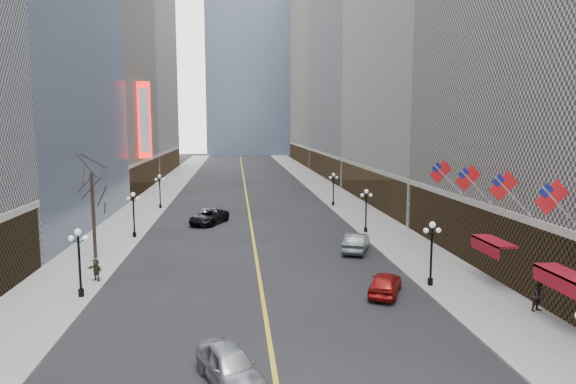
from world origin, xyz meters
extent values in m
cube|color=gray|center=(14.00, 70.00, 0.07)|extent=(6.00, 230.00, 0.15)
cube|color=gray|center=(-14.00, 70.00, 0.07)|extent=(6.00, 230.00, 0.15)
cube|color=gold|center=(0.00, 80.00, 0.01)|extent=(0.25, 200.00, 0.02)
cube|color=#4E3D34|center=(18.40, 29.00, 2.60)|extent=(2.80, 41.00, 5.00)
cube|color=#4E3D34|center=(18.40, 68.00, 2.60)|extent=(2.80, 35.00, 5.00)
cube|color=gray|center=(30.00, 106.00, 24.00)|extent=(26.00, 40.00, 48.00)
cube|color=#4E3D34|center=(18.40, 106.00, 2.60)|extent=(2.80, 39.00, 5.00)
cube|color=gray|center=(30.00, 149.00, 31.00)|extent=(26.00, 46.00, 62.00)
cube|color=#4E3D34|center=(18.40, 149.00, 2.60)|extent=(2.80, 45.00, 5.00)
cube|color=gray|center=(-30.00, 87.00, 25.00)|extent=(26.00, 30.00, 50.00)
cube|color=#4E3D34|center=(-18.40, 87.00, 2.60)|extent=(2.80, 29.00, 5.00)
cube|color=silver|center=(-30.00, 121.00, 36.00)|extent=(26.00, 38.00, 72.00)
cube|color=#4E3D34|center=(-18.40, 121.00, 2.60)|extent=(2.80, 37.00, 5.00)
cylinder|color=black|center=(11.80, 30.00, 0.40)|extent=(0.36, 0.36, 0.50)
cylinder|color=black|center=(11.80, 30.00, 2.15)|extent=(0.16, 0.16, 4.00)
sphere|color=white|center=(11.80, 30.00, 4.45)|extent=(0.44, 0.44, 0.44)
sphere|color=white|center=(11.35, 30.00, 4.05)|extent=(0.36, 0.36, 0.36)
sphere|color=white|center=(12.25, 30.00, 4.05)|extent=(0.36, 0.36, 0.36)
cylinder|color=black|center=(11.80, 48.00, 0.40)|extent=(0.36, 0.36, 0.50)
cylinder|color=black|center=(11.80, 48.00, 2.15)|extent=(0.16, 0.16, 4.00)
sphere|color=white|center=(11.80, 48.00, 4.45)|extent=(0.44, 0.44, 0.44)
sphere|color=white|center=(11.35, 48.00, 4.05)|extent=(0.36, 0.36, 0.36)
sphere|color=white|center=(12.25, 48.00, 4.05)|extent=(0.36, 0.36, 0.36)
cylinder|color=black|center=(11.80, 66.00, 0.40)|extent=(0.36, 0.36, 0.50)
cylinder|color=black|center=(11.80, 66.00, 2.15)|extent=(0.16, 0.16, 4.00)
sphere|color=white|center=(11.80, 66.00, 4.45)|extent=(0.44, 0.44, 0.44)
sphere|color=white|center=(11.35, 66.00, 4.05)|extent=(0.36, 0.36, 0.36)
sphere|color=white|center=(12.25, 66.00, 4.05)|extent=(0.36, 0.36, 0.36)
cylinder|color=black|center=(-11.80, 30.00, 0.40)|extent=(0.36, 0.36, 0.50)
cylinder|color=black|center=(-11.80, 30.00, 2.15)|extent=(0.16, 0.16, 4.00)
sphere|color=white|center=(-11.80, 30.00, 4.45)|extent=(0.44, 0.44, 0.44)
sphere|color=white|center=(-12.25, 30.00, 4.05)|extent=(0.36, 0.36, 0.36)
sphere|color=white|center=(-11.35, 30.00, 4.05)|extent=(0.36, 0.36, 0.36)
cylinder|color=black|center=(-11.80, 48.00, 0.40)|extent=(0.36, 0.36, 0.50)
cylinder|color=black|center=(-11.80, 48.00, 2.15)|extent=(0.16, 0.16, 4.00)
sphere|color=white|center=(-11.80, 48.00, 4.45)|extent=(0.44, 0.44, 0.44)
sphere|color=white|center=(-12.25, 48.00, 4.05)|extent=(0.36, 0.36, 0.36)
sphere|color=white|center=(-11.35, 48.00, 4.05)|extent=(0.36, 0.36, 0.36)
cylinder|color=black|center=(-11.80, 66.00, 0.40)|extent=(0.36, 0.36, 0.50)
cylinder|color=black|center=(-11.80, 66.00, 2.15)|extent=(0.16, 0.16, 4.00)
sphere|color=white|center=(-11.80, 66.00, 4.45)|extent=(0.44, 0.44, 0.44)
sphere|color=white|center=(-12.25, 66.00, 4.05)|extent=(0.36, 0.36, 0.36)
sphere|color=white|center=(-11.35, 66.00, 4.05)|extent=(0.36, 0.36, 0.36)
cylinder|color=#B2B2B7|center=(15.80, 22.00, 6.80)|extent=(2.49, 0.12, 2.49)
cube|color=red|center=(15.15, 22.00, 7.45)|extent=(1.94, 0.04, 1.94)
cube|color=navy|center=(14.80, 22.00, 7.80)|extent=(0.88, 0.06, 0.88)
cylinder|color=#B2B2B7|center=(15.80, 27.00, 6.80)|extent=(2.49, 0.12, 2.49)
cube|color=red|center=(15.15, 27.00, 7.45)|extent=(1.94, 0.04, 1.94)
cube|color=navy|center=(14.80, 27.00, 7.80)|extent=(0.88, 0.06, 0.88)
cylinder|color=#B2B2B7|center=(15.80, 32.00, 6.80)|extent=(2.49, 0.12, 2.49)
cube|color=red|center=(15.15, 32.00, 7.45)|extent=(1.94, 0.04, 1.94)
cube|color=navy|center=(14.80, 32.00, 7.80)|extent=(0.88, 0.06, 0.88)
cylinder|color=#B2B2B7|center=(15.80, 37.00, 6.80)|extent=(2.49, 0.12, 2.49)
cube|color=red|center=(15.15, 37.00, 7.45)|extent=(1.94, 0.04, 1.94)
cube|color=navy|center=(14.80, 37.00, 7.80)|extent=(0.88, 0.06, 0.88)
cube|color=maroon|center=(16.30, 22.00, 3.20)|extent=(1.40, 4.00, 0.15)
cube|color=maroon|center=(15.65, 22.00, 2.80)|extent=(0.10, 4.00, 0.90)
cube|color=maroon|center=(16.30, 30.00, 3.20)|extent=(1.40, 4.00, 0.15)
cube|color=maroon|center=(15.65, 30.00, 2.80)|extent=(0.10, 4.00, 0.90)
cube|color=red|center=(-15.90, 80.00, 12.00)|extent=(2.00, 0.50, 12.00)
cube|color=white|center=(-15.85, 80.00, 12.00)|extent=(1.40, 0.55, 10.00)
cylinder|color=#2D231C|center=(-13.50, 40.00, 3.75)|extent=(0.28, 0.28, 7.20)
imported|color=#97999D|center=(-2.00, 17.87, 0.82)|extent=(3.61, 5.20, 1.65)
imported|color=silver|center=(-4.75, 56.44, 0.72)|extent=(2.41, 4.58, 1.44)
imported|color=black|center=(-4.78, 54.89, 0.83)|extent=(4.94, 6.60, 1.67)
imported|color=maroon|center=(8.19, 28.77, 0.78)|extent=(3.59, 4.95, 1.57)
imported|color=#414547|center=(9.00, 40.44, 0.86)|extent=(3.56, 5.50, 1.71)
imported|color=black|center=(16.40, 24.49, 1.06)|extent=(1.00, 0.76, 1.82)
imported|color=#332A1C|center=(-11.74, 33.47, 0.96)|extent=(1.45, 1.27, 1.62)
camera|label=1|loc=(-1.64, -3.52, 11.29)|focal=32.00mm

